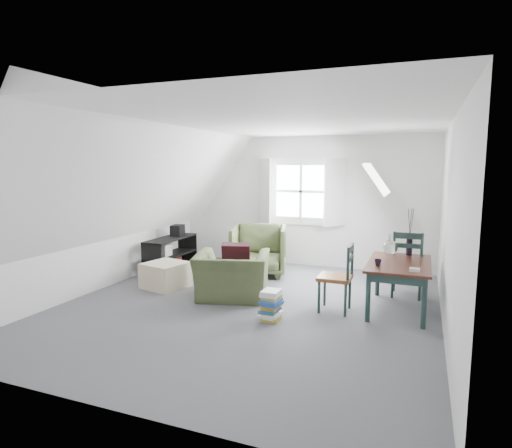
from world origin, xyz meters
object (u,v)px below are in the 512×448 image
at_px(dining_chair_near, 338,277).
at_px(magazine_stack, 271,305).
at_px(ottoman, 166,275).
at_px(dining_table, 399,269).
at_px(dining_chair_far, 407,263).
at_px(armchair_near, 232,298).
at_px(armchair_far, 259,274).
at_px(media_shelf, 170,256).

distance_m(dining_chair_near, magazine_stack, 1.00).
distance_m(ottoman, dining_table, 3.56).
relative_size(dining_table, dining_chair_far, 1.33).
relative_size(dining_chair_far, magazine_stack, 2.64).
xyz_separation_m(armchair_near, magazine_stack, (0.83, -0.64, 0.19)).
relative_size(armchair_far, media_shelf, 0.79).
height_order(armchair_near, dining_chair_far, dining_chair_far).
relative_size(ottoman, dining_chair_far, 0.61).
height_order(armchair_near, dining_chair_near, dining_chair_near).
bearing_deg(dining_chair_near, dining_table, 95.99).
bearing_deg(armchair_near, magazine_stack, 127.23).
relative_size(ottoman, dining_table, 0.46).
distance_m(armchair_near, dining_chair_near, 1.62).
bearing_deg(magazine_stack, media_shelf, 146.96).
relative_size(armchair_far, magazine_stack, 2.58).
distance_m(armchair_far, dining_chair_near, 2.30).
bearing_deg(ottoman, dining_chair_near, -2.53).
distance_m(ottoman, media_shelf, 1.05).
relative_size(armchair_near, armchair_far, 1.07).
height_order(armchair_far, media_shelf, media_shelf).
xyz_separation_m(dining_chair_near, media_shelf, (-3.29, 1.04, -0.19)).
relative_size(armchair_far, ottoman, 1.61).
xyz_separation_m(dining_table, media_shelf, (-4.05, 0.70, -0.29)).
xyz_separation_m(ottoman, media_shelf, (-0.51, 0.92, 0.08)).
relative_size(armchair_near, media_shelf, 0.85).
height_order(ottoman, dining_table, dining_table).
bearing_deg(dining_chair_far, dining_chair_near, 56.13).
bearing_deg(armchair_far, ottoman, -144.70).
bearing_deg(armchair_near, armchair_far, -99.60).
bearing_deg(dining_chair_near, magazine_stack, -66.62).
bearing_deg(dining_table, media_shelf, 173.09).
bearing_deg(dining_table, armchair_near, -168.81).
relative_size(armchair_far, dining_chair_far, 0.98).
height_order(dining_chair_far, magazine_stack, dining_chair_far).
relative_size(media_shelf, magazine_stack, 3.25).
relative_size(armchair_near, dining_table, 0.79).
bearing_deg(armchair_near, dining_chair_far, -172.25).
bearing_deg(magazine_stack, dining_chair_near, 41.38).
xyz_separation_m(dining_table, magazine_stack, (-1.47, -0.97, -0.38)).
relative_size(dining_table, dining_chair_near, 1.45).
bearing_deg(dining_chair_near, armchair_near, -108.10).
relative_size(dining_chair_near, magazine_stack, 2.42).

